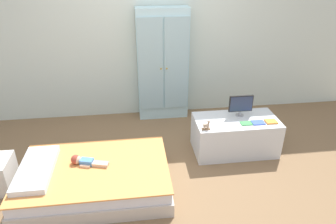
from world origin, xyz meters
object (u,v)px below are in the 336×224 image
book_green (246,123)px  book_blue (258,123)px  bed (95,178)px  rocking_horse_toy (207,125)px  doll (83,161)px  tv_monitor (241,104)px  wardrobe (163,65)px  book_orange (271,122)px  tv_stand (235,135)px

book_green → book_blue: book_blue is taller
bed → rocking_horse_toy: 1.32m
doll → tv_monitor: size_ratio=1.33×
wardrobe → doll: bearing=-123.8°
book_orange → wardrobe: bearing=134.6°
book_blue → rocking_horse_toy: bearing=-174.0°
rocking_horse_toy → book_orange: rocking_horse_toy is taller
doll → rocking_horse_toy: bearing=10.9°
book_green → book_blue: (0.14, 0.00, 0.00)m
tv_stand → doll: bearing=-165.9°
tv_monitor → tv_stand: bearing=-126.5°
bed → rocking_horse_toy: size_ratio=13.15×
bed → wardrobe: size_ratio=0.95×
book_orange → book_blue: bearing=180.0°
tv_stand → book_orange: (0.38, -0.12, 0.23)m
rocking_horse_toy → book_green: bearing=7.8°
tv_monitor → book_orange: (0.31, -0.21, -0.14)m
book_blue → book_orange: 0.16m
book_orange → tv_stand: bearing=162.7°
bed → rocking_horse_toy: (1.23, 0.32, 0.35)m
wardrobe → tv_monitor: wardrobe is taller
tv_stand → book_blue: (0.22, -0.12, 0.22)m
doll → book_green: book_green is taller
wardrobe → tv_monitor: bearing=-48.8°
wardrobe → tv_stand: 1.42m
doll → book_blue: size_ratio=2.65×
doll → tv_stand: (1.76, 0.44, -0.10)m
book_blue → book_orange: book_orange is taller
tv_stand → book_blue: bearing=-28.3°
book_blue → tv_monitor: bearing=126.3°
wardrobe → rocking_horse_toy: (0.35, -1.22, -0.30)m
doll → wardrobe: 1.85m
tv_stand → tv_monitor: (0.07, 0.09, 0.37)m
book_orange → doll: bearing=-171.3°
tv_stand → book_orange: bearing=-17.3°
doll → tv_monitor: 1.92m
rocking_horse_toy → book_green: rocking_horse_toy is taller
book_blue → book_green: bearing=180.0°
doll → tv_stand: tv_stand is taller
tv_stand → rocking_horse_toy: 0.53m
rocking_horse_toy → tv_monitor: bearing=29.6°
book_blue → book_orange: size_ratio=1.11×
bed → rocking_horse_toy: rocking_horse_toy is taller
wardrobe → book_green: (0.84, -1.16, -0.35)m
book_blue → book_orange: bearing=0.0°
tv_stand → book_orange: 0.45m
bed → book_green: (1.72, 0.39, 0.30)m
wardrobe → book_orange: bearing=-45.4°
doll → book_green: bearing=10.1°
tv_stand → tv_monitor: bearing=53.5°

